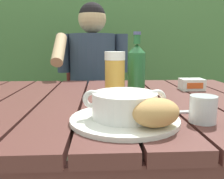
# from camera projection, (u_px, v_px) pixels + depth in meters

# --- Properties ---
(dining_table) EXTENTS (1.36, 0.97, 0.76)m
(dining_table) POSITION_uv_depth(u_px,v_px,m) (102.00, 120.00, 0.94)
(dining_table) COLOR #512B26
(dining_table) RESTS_ON ground_plane
(hedge_backdrop) EXTENTS (4.14, 0.86, 2.40)m
(hedge_backdrop) POSITION_uv_depth(u_px,v_px,m) (91.00, 34.00, 2.55)
(hedge_backdrop) COLOR #46703B
(hedge_backdrop) RESTS_ON ground_plane
(chair_near_diner) EXTENTS (0.46, 0.47, 1.03)m
(chair_near_diner) POSITION_uv_depth(u_px,v_px,m) (94.00, 105.00, 1.88)
(chair_near_diner) COLOR #581F1A
(chair_near_diner) RESTS_ON ground_plane
(person_eating) EXTENTS (0.48, 0.47, 1.25)m
(person_eating) POSITION_uv_depth(u_px,v_px,m) (93.00, 79.00, 1.64)
(person_eating) COLOR #304054
(person_eating) RESTS_ON ground_plane
(serving_plate) EXTENTS (0.29, 0.29, 0.01)m
(serving_plate) POSITION_uv_depth(u_px,v_px,m) (124.00, 119.00, 0.64)
(serving_plate) COLOR white
(serving_plate) RESTS_ON dining_table
(soup_bowl) EXTENTS (0.22, 0.17, 0.08)m
(soup_bowl) POSITION_uv_depth(u_px,v_px,m) (125.00, 104.00, 0.63)
(soup_bowl) COLOR white
(soup_bowl) RESTS_ON serving_plate
(bread_roll) EXTENTS (0.15, 0.13, 0.07)m
(bread_roll) POSITION_uv_depth(u_px,v_px,m) (156.00, 112.00, 0.56)
(bread_roll) COLOR tan
(bread_roll) RESTS_ON serving_plate
(beer_glass) EXTENTS (0.07, 0.07, 0.18)m
(beer_glass) POSITION_uv_depth(u_px,v_px,m) (115.00, 77.00, 0.85)
(beer_glass) COLOR gold
(beer_glass) RESTS_ON dining_table
(beer_bottle) EXTENTS (0.07, 0.07, 0.25)m
(beer_bottle) POSITION_uv_depth(u_px,v_px,m) (137.00, 70.00, 0.91)
(beer_bottle) COLOR #24602F
(beer_bottle) RESTS_ON dining_table
(water_glass_small) EXTENTS (0.07, 0.07, 0.07)m
(water_glass_small) POSITION_uv_depth(u_px,v_px,m) (203.00, 109.00, 0.63)
(water_glass_small) COLOR silver
(water_glass_small) RESTS_ON dining_table
(butter_tub) EXTENTS (0.10, 0.08, 0.05)m
(butter_tub) POSITION_uv_depth(u_px,v_px,m) (192.00, 84.00, 1.10)
(butter_tub) COLOR white
(butter_tub) RESTS_ON dining_table
(table_knife) EXTENTS (0.17, 0.03, 0.01)m
(table_knife) POSITION_uv_depth(u_px,v_px,m) (174.00, 112.00, 0.72)
(table_knife) COLOR silver
(table_knife) RESTS_ON dining_table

